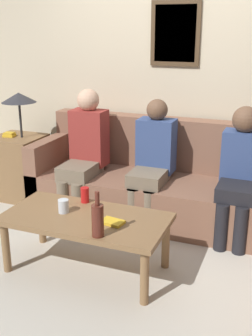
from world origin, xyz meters
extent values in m
plane|color=beige|center=(0.00, 0.00, 0.00)|extent=(16.00, 16.00, 0.00)
cube|color=beige|center=(0.00, 0.96, 1.30)|extent=(9.00, 0.06, 2.60)
cube|color=#4C3823|center=(0.00, 0.92, 1.70)|extent=(0.48, 0.02, 0.60)
cube|color=silver|center=(0.00, 0.91, 1.70)|extent=(0.40, 0.01, 0.52)
cube|color=brown|center=(0.00, 0.46, 0.20)|extent=(2.42, 0.85, 0.41)
cube|color=brown|center=(0.00, 0.78, 0.66)|extent=(2.42, 0.20, 0.51)
cube|color=brown|center=(-1.14, 0.46, 0.34)|extent=(0.14, 0.85, 0.68)
cube|color=olive|center=(-0.21, -0.64, 0.42)|extent=(1.21, 0.61, 0.04)
cylinder|color=olive|center=(-0.76, -0.88, 0.20)|extent=(0.06, 0.06, 0.40)
cylinder|color=olive|center=(0.34, -0.88, 0.20)|extent=(0.06, 0.06, 0.40)
cylinder|color=olive|center=(-0.76, -0.39, 0.20)|extent=(0.06, 0.06, 0.40)
cylinder|color=olive|center=(0.34, -0.39, 0.20)|extent=(0.06, 0.06, 0.40)
cube|color=olive|center=(-1.54, 0.43, 0.33)|extent=(0.50, 0.50, 0.66)
cylinder|color=#262628|center=(-1.48, 0.43, 0.86)|extent=(0.02, 0.02, 0.39)
cone|color=#2D2D33|center=(-1.48, 0.43, 1.08)|extent=(0.35, 0.35, 0.10)
cube|color=gold|center=(-1.62, 0.41, 0.68)|extent=(0.13, 0.11, 0.02)
cube|color=gold|center=(-1.62, 0.41, 0.70)|extent=(0.11, 0.10, 0.02)
cylinder|color=#562319|center=(0.01, -0.88, 0.55)|extent=(0.08, 0.08, 0.22)
cylinder|color=#562319|center=(0.01, -0.88, 0.71)|extent=(0.03, 0.03, 0.09)
cylinder|color=silver|center=(-0.39, -0.63, 0.49)|extent=(0.08, 0.08, 0.10)
cube|color=gold|center=(0.02, -0.67, 0.45)|extent=(0.17, 0.13, 0.02)
cylinder|color=red|center=(-0.33, -0.40, 0.50)|extent=(0.07, 0.07, 0.12)
cube|color=#756651|center=(-0.71, 0.24, 0.46)|extent=(0.31, 0.43, 0.14)
cylinder|color=#756651|center=(-0.78, 0.02, 0.20)|extent=(0.11, 0.11, 0.41)
cylinder|color=#756651|center=(-0.63, 0.02, 0.20)|extent=(0.11, 0.11, 0.41)
cube|color=maroon|center=(-0.71, 0.45, 0.73)|extent=(0.34, 0.22, 0.55)
sphere|color=tan|center=(-0.71, 0.45, 1.10)|extent=(0.21, 0.21, 0.21)
cube|color=#756651|center=(-0.03, 0.28, 0.46)|extent=(0.31, 0.42, 0.14)
cylinder|color=#756651|center=(-0.11, 0.07, 0.20)|extent=(0.11, 0.11, 0.41)
cylinder|color=#756651|center=(0.05, 0.07, 0.20)|extent=(0.11, 0.11, 0.41)
cube|color=#33477A|center=(-0.03, 0.49, 0.70)|extent=(0.34, 0.22, 0.50)
sphere|color=brown|center=(-0.03, 0.49, 1.04)|extent=(0.20, 0.20, 0.20)
cube|color=black|center=(0.76, 0.24, 0.46)|extent=(0.31, 0.42, 0.14)
cylinder|color=black|center=(0.68, 0.03, 0.20)|extent=(0.11, 0.11, 0.41)
cylinder|color=black|center=(0.84, 0.03, 0.20)|extent=(0.11, 0.11, 0.41)
cube|color=#33477A|center=(0.76, 0.45, 0.69)|extent=(0.34, 0.22, 0.46)
sphere|color=brown|center=(0.76, 0.45, 1.02)|extent=(0.22, 0.22, 0.22)
camera|label=1|loc=(1.10, -3.14, 1.75)|focal=45.00mm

